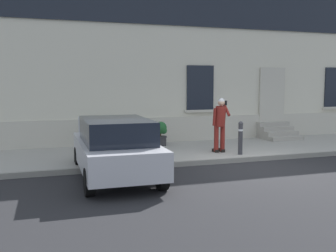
{
  "coord_description": "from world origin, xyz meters",
  "views": [
    {
      "loc": [
        -5.57,
        -9.24,
        2.35
      ],
      "look_at": [
        -1.98,
        1.6,
        1.1
      ],
      "focal_mm": 41.35,
      "sensor_mm": 36.0,
      "label": 1
    }
  ],
  "objects_px": {
    "person_on_phone": "(220,122)",
    "planter_charcoal": "(161,133)",
    "planter_cream": "(98,135)",
    "hatchback_car_silver": "(115,147)",
    "bollard_near_person": "(240,137)"
  },
  "relations": [
    {
      "from": "person_on_phone",
      "to": "planter_charcoal",
      "type": "distance_m",
      "value": 2.44
    },
    {
      "from": "planter_cream",
      "to": "hatchback_car_silver",
      "type": "bearing_deg",
      "value": -92.05
    },
    {
      "from": "planter_cream",
      "to": "planter_charcoal",
      "type": "height_order",
      "value": "same"
    },
    {
      "from": "planter_cream",
      "to": "planter_charcoal",
      "type": "bearing_deg",
      "value": -6.41
    },
    {
      "from": "bollard_near_person",
      "to": "planter_cream",
      "type": "distance_m",
      "value": 4.85
    },
    {
      "from": "person_on_phone",
      "to": "planter_cream",
      "type": "height_order",
      "value": "person_on_phone"
    },
    {
      "from": "person_on_phone",
      "to": "planter_cream",
      "type": "distance_m",
      "value": 4.22
    },
    {
      "from": "person_on_phone",
      "to": "hatchback_car_silver",
      "type": "bearing_deg",
      "value": -150.88
    },
    {
      "from": "planter_charcoal",
      "to": "hatchback_car_silver",
      "type": "bearing_deg",
      "value": -122.33
    },
    {
      "from": "hatchback_car_silver",
      "to": "bollard_near_person",
      "type": "distance_m",
      "value": 4.31
    },
    {
      "from": "hatchback_car_silver",
      "to": "bollard_near_person",
      "type": "bearing_deg",
      "value": 16.01
    },
    {
      "from": "bollard_near_person",
      "to": "person_on_phone",
      "type": "relative_size",
      "value": 0.6
    },
    {
      "from": "hatchback_car_silver",
      "to": "planter_charcoal",
      "type": "bearing_deg",
      "value": 57.67
    },
    {
      "from": "planter_cream",
      "to": "bollard_near_person",
      "type": "bearing_deg",
      "value": -34.32
    },
    {
      "from": "bollard_near_person",
      "to": "person_on_phone",
      "type": "height_order",
      "value": "person_on_phone"
    }
  ]
}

